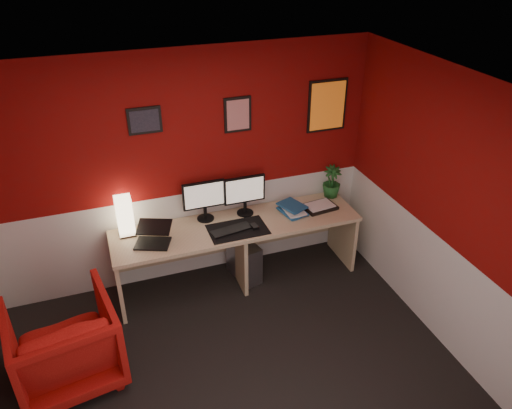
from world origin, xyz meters
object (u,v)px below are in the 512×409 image
at_px(zen_tray, 320,207).
at_px(pc_tower, 244,260).
at_px(shoji_lamp, 125,217).
at_px(armchair, 64,343).
at_px(monitor_left, 204,195).
at_px(laptop, 152,235).
at_px(potted_plant, 332,182).
at_px(desk, 238,253).
at_px(monitor_right, 245,190).

xyz_separation_m(zen_tray, pc_tower, (-0.87, 0.02, -0.52)).
height_order(shoji_lamp, armchair, shoji_lamp).
bearing_deg(shoji_lamp, zen_tray, -4.89).
relative_size(monitor_left, armchair, 0.67).
bearing_deg(pc_tower, laptop, 173.03).
bearing_deg(potted_plant, desk, -169.49).
height_order(desk, pc_tower, desk).
distance_m(desk, pc_tower, 0.17).
bearing_deg(desk, pc_tower, 26.21).
xyz_separation_m(desk, monitor_right, (0.15, 0.18, 0.66)).
relative_size(monitor_right, armchair, 0.67).
height_order(monitor_left, pc_tower, monitor_left).
height_order(monitor_right, armchair, monitor_right).
distance_m(shoji_lamp, pc_tower, 1.39).
xyz_separation_m(shoji_lamp, zen_tray, (2.06, -0.18, -0.18)).
distance_m(monitor_right, pc_tower, 0.81).
bearing_deg(armchair, shoji_lamp, -134.44).
height_order(laptop, monitor_right, monitor_right).
xyz_separation_m(potted_plant, armchair, (-2.98, -1.01, -0.52)).
distance_m(zen_tray, potted_plant, 0.36).
height_order(laptop, zen_tray, laptop).
bearing_deg(zen_tray, desk, -179.02).
bearing_deg(desk, potted_plant, 10.51).
distance_m(monitor_right, armchair, 2.25).
height_order(zen_tray, pc_tower, zen_tray).
xyz_separation_m(zen_tray, armchair, (-2.74, -0.81, -0.35)).
bearing_deg(armchair, desk, -165.74).
height_order(monitor_left, monitor_right, same).
height_order(shoji_lamp, monitor_left, monitor_left).
bearing_deg(shoji_lamp, desk, -9.91).
relative_size(shoji_lamp, potted_plant, 1.08).
bearing_deg(monitor_left, monitor_right, -4.00).
height_order(monitor_left, potted_plant, monitor_left).
bearing_deg(potted_plant, armchair, -161.26).
bearing_deg(shoji_lamp, monitor_left, 1.33).
bearing_deg(zen_tray, monitor_left, 171.07).
distance_m(laptop, zen_tray, 1.85).
distance_m(desk, armchair, 1.95).
height_order(monitor_left, zen_tray, monitor_left).
bearing_deg(laptop, armchair, -119.45).
bearing_deg(pc_tower, shoji_lamp, 158.91).
distance_m(desk, monitor_left, 0.74).
bearing_deg(monitor_left, desk, -36.69).
bearing_deg(monitor_left, shoji_lamp, -178.67).
bearing_deg(armchair, laptop, -151.03).
bearing_deg(potted_plant, monitor_right, -177.76).
distance_m(monitor_left, armchair, 1.91).
height_order(potted_plant, armchair, potted_plant).
relative_size(monitor_left, monitor_right, 1.00).
height_order(desk, monitor_left, monitor_left).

